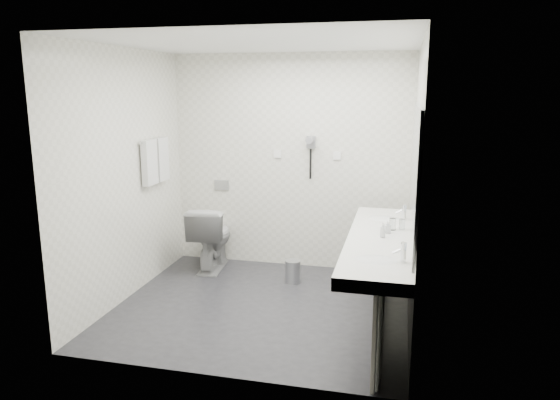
# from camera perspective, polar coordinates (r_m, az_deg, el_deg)

# --- Properties ---
(floor) EXTENTS (2.80, 2.80, 0.00)m
(floor) POSITION_cam_1_polar(r_m,az_deg,el_deg) (5.24, -2.02, -11.56)
(floor) COLOR #2A292E
(floor) RESTS_ON ground
(ceiling) EXTENTS (2.80, 2.80, 0.00)m
(ceiling) POSITION_cam_1_polar(r_m,az_deg,el_deg) (4.81, -2.25, 16.84)
(ceiling) COLOR white
(ceiling) RESTS_ON wall_back
(wall_back) EXTENTS (2.80, 0.00, 2.80)m
(wall_back) POSITION_cam_1_polar(r_m,az_deg,el_deg) (6.12, 1.12, 4.11)
(wall_back) COLOR white
(wall_back) RESTS_ON floor
(wall_front) EXTENTS (2.80, 0.00, 2.80)m
(wall_front) POSITION_cam_1_polar(r_m,az_deg,el_deg) (3.66, -7.54, -1.47)
(wall_front) COLOR white
(wall_front) RESTS_ON floor
(wall_left) EXTENTS (0.00, 2.60, 2.60)m
(wall_left) POSITION_cam_1_polar(r_m,az_deg,el_deg) (5.41, -16.58, 2.54)
(wall_left) COLOR white
(wall_left) RESTS_ON floor
(wall_right) EXTENTS (0.00, 2.60, 2.60)m
(wall_right) POSITION_cam_1_polar(r_m,az_deg,el_deg) (4.70, 14.56, 1.27)
(wall_right) COLOR white
(wall_right) RESTS_ON floor
(vanity_counter) EXTENTS (0.55, 2.20, 0.10)m
(vanity_counter) POSITION_cam_1_polar(r_m,az_deg,el_deg) (4.61, 10.88, -4.52)
(vanity_counter) COLOR white
(vanity_counter) RESTS_ON floor
(vanity_panel) EXTENTS (0.03, 2.15, 0.75)m
(vanity_panel) POSITION_cam_1_polar(r_m,az_deg,el_deg) (4.75, 10.97, -9.45)
(vanity_panel) COLOR gray
(vanity_panel) RESTS_ON floor
(vanity_post_near) EXTENTS (0.06, 0.06, 0.75)m
(vanity_post_near) POSITION_cam_1_polar(r_m,az_deg,el_deg) (3.80, 10.70, -15.17)
(vanity_post_near) COLOR silver
(vanity_post_near) RESTS_ON floor
(vanity_post_far) EXTENTS (0.06, 0.06, 0.75)m
(vanity_post_far) POSITION_cam_1_polar(r_m,az_deg,el_deg) (5.73, 11.75, -5.69)
(vanity_post_far) COLOR silver
(vanity_post_far) RESTS_ON floor
(mirror) EXTENTS (0.02, 2.20, 1.05)m
(mirror) POSITION_cam_1_polar(r_m,az_deg,el_deg) (4.47, 14.54, 3.32)
(mirror) COLOR #B2BCC6
(mirror) RESTS_ON wall_right
(basin_near) EXTENTS (0.40, 0.31, 0.05)m
(basin_near) POSITION_cam_1_polar(r_m,az_deg,el_deg) (3.98, 10.45, -6.66)
(basin_near) COLOR white
(basin_near) RESTS_ON vanity_counter
(basin_far) EXTENTS (0.40, 0.31, 0.05)m
(basin_far) POSITION_cam_1_polar(r_m,az_deg,el_deg) (5.23, 11.23, -2.15)
(basin_far) COLOR white
(basin_far) RESTS_ON vanity_counter
(faucet_near) EXTENTS (0.04, 0.04, 0.15)m
(faucet_near) POSITION_cam_1_polar(r_m,az_deg,el_deg) (3.95, 13.34, -5.57)
(faucet_near) COLOR silver
(faucet_near) RESTS_ON vanity_counter
(faucet_far) EXTENTS (0.04, 0.04, 0.15)m
(faucet_far) POSITION_cam_1_polar(r_m,az_deg,el_deg) (5.21, 13.41, -1.29)
(faucet_far) COLOR silver
(faucet_far) RESTS_ON vanity_counter
(soap_bottle_a) EXTENTS (0.07, 0.07, 0.11)m
(soap_bottle_a) POSITION_cam_1_polar(r_m,az_deg,el_deg) (4.70, 11.67, -2.91)
(soap_bottle_a) COLOR white
(soap_bottle_a) RESTS_ON vanity_counter
(soap_bottle_c) EXTENTS (0.06, 0.06, 0.13)m
(soap_bottle_c) POSITION_cam_1_polar(r_m,az_deg,el_deg) (4.55, 11.17, -3.25)
(soap_bottle_c) COLOR white
(soap_bottle_c) RESTS_ON vanity_counter
(glass_left) EXTENTS (0.07, 0.07, 0.11)m
(glass_left) POSITION_cam_1_polar(r_m,az_deg,el_deg) (4.81, 12.21, -2.59)
(glass_left) COLOR silver
(glass_left) RESTS_ON vanity_counter
(glass_right) EXTENTS (0.06, 0.06, 0.10)m
(glass_right) POSITION_cam_1_polar(r_m,az_deg,el_deg) (4.85, 13.20, -2.60)
(glass_right) COLOR silver
(glass_right) RESTS_ON vanity_counter
(toilet) EXTENTS (0.50, 0.79, 0.77)m
(toilet) POSITION_cam_1_polar(r_m,az_deg,el_deg) (6.22, -7.52, -4.04)
(toilet) COLOR white
(toilet) RESTS_ON floor
(flush_plate) EXTENTS (0.18, 0.02, 0.12)m
(flush_plate) POSITION_cam_1_polar(r_m,az_deg,el_deg) (6.39, -6.40, 1.64)
(flush_plate) COLOR #B2B5BA
(flush_plate) RESTS_ON wall_back
(pedal_bin) EXTENTS (0.18, 0.18, 0.24)m
(pedal_bin) POSITION_cam_1_polar(r_m,az_deg,el_deg) (5.80, 1.42, -7.89)
(pedal_bin) COLOR #B2B5BA
(pedal_bin) RESTS_ON floor
(bin_lid) EXTENTS (0.17, 0.17, 0.01)m
(bin_lid) POSITION_cam_1_polar(r_m,az_deg,el_deg) (5.76, 1.42, -6.70)
(bin_lid) COLOR #B2B5BA
(bin_lid) RESTS_ON pedal_bin
(towel_rail) EXTENTS (0.02, 0.62, 0.02)m
(towel_rail) POSITION_cam_1_polar(r_m,az_deg,el_deg) (5.83, -13.65, 6.34)
(towel_rail) COLOR silver
(towel_rail) RESTS_ON wall_left
(towel_near) EXTENTS (0.07, 0.24, 0.48)m
(towel_near) POSITION_cam_1_polar(r_m,az_deg,el_deg) (5.73, -14.08, 4.00)
(towel_near) COLOR white
(towel_near) RESTS_ON towel_rail
(towel_far) EXTENTS (0.07, 0.24, 0.48)m
(towel_far) POSITION_cam_1_polar(r_m,az_deg,el_deg) (5.98, -12.85, 4.38)
(towel_far) COLOR white
(towel_far) RESTS_ON towel_rail
(dryer_cradle) EXTENTS (0.10, 0.04, 0.14)m
(dryer_cradle) POSITION_cam_1_polar(r_m,az_deg,el_deg) (6.01, 3.41, 6.34)
(dryer_cradle) COLOR gray
(dryer_cradle) RESTS_ON wall_back
(dryer_barrel) EXTENTS (0.08, 0.14, 0.08)m
(dryer_barrel) POSITION_cam_1_polar(r_m,az_deg,el_deg) (5.94, 3.30, 6.57)
(dryer_barrel) COLOR gray
(dryer_barrel) RESTS_ON dryer_cradle
(dryer_cord) EXTENTS (0.02, 0.02, 0.35)m
(dryer_cord) POSITION_cam_1_polar(r_m,az_deg,el_deg) (6.03, 3.36, 3.97)
(dryer_cord) COLOR black
(dryer_cord) RESTS_ON dryer_cradle
(switch_plate_a) EXTENTS (0.09, 0.02, 0.09)m
(switch_plate_a) POSITION_cam_1_polar(r_m,az_deg,el_deg) (6.13, -0.28, 5.06)
(switch_plate_a) COLOR white
(switch_plate_a) RESTS_ON wall_back
(switch_plate_b) EXTENTS (0.09, 0.02, 0.09)m
(switch_plate_b) POSITION_cam_1_polar(r_m,az_deg,el_deg) (6.00, 6.25, 4.84)
(switch_plate_b) COLOR white
(switch_plate_b) RESTS_ON wall_back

